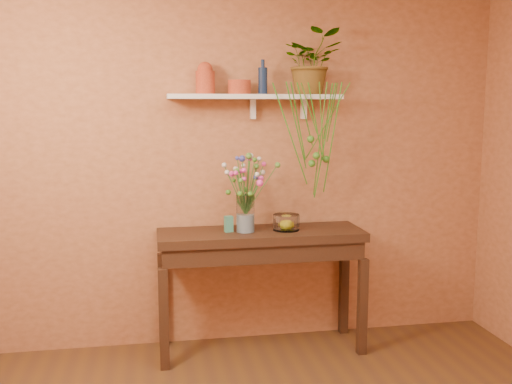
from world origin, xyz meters
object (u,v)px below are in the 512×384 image
object	(u,v)px
terracotta_jug	(205,79)
glass_bowl	(286,223)
blue_bottle	(263,80)
glass_vase	(245,216)
sideboard	(261,248)
bouquet	(247,176)
spider_plant	(312,62)

from	to	relation	value
terracotta_jug	glass_bowl	size ratio (longest dim) A/B	1.18
blue_bottle	glass_bowl	world-z (taller)	blue_bottle
glass_vase	terracotta_jug	bearing A→B (deg)	147.46
sideboard	bouquet	world-z (taller)	bouquet
glass_bowl	spider_plant	bearing A→B (deg)	34.03
blue_bottle	spider_plant	distance (m)	0.40
blue_bottle	bouquet	world-z (taller)	blue_bottle
sideboard	terracotta_jug	bearing A→B (deg)	158.41
terracotta_jug	spider_plant	size ratio (longest dim) A/B	0.49
sideboard	bouquet	distance (m)	0.56
sideboard	blue_bottle	size ratio (longest dim) A/B	6.03
blue_bottle	glass_bowl	distance (m)	1.08
terracotta_jug	glass_vase	distance (m)	1.05
sideboard	terracotta_jug	xyz separation A→B (m)	(-0.39, 0.15, 1.25)
sideboard	glass_bowl	size ratio (longest dim) A/B	7.76
terracotta_jug	blue_bottle	distance (m)	0.43
terracotta_jug	spider_plant	bearing A→B (deg)	-0.77
blue_bottle	sideboard	bearing A→B (deg)	-106.13
terracotta_jug	bouquet	size ratio (longest dim) A/B	0.51
glass_bowl	bouquet	bearing A→B (deg)	-178.67
spider_plant	glass_vase	xyz separation A→B (m)	(-0.53, -0.16, -1.13)
spider_plant	bouquet	world-z (taller)	spider_plant
blue_bottle	bouquet	distance (m)	0.72
blue_bottle	spider_plant	xyz separation A→B (m)	(0.38, 0.01, 0.14)
sideboard	glass_vase	size ratio (longest dim) A/B	5.50
sideboard	spider_plant	xyz separation A→B (m)	(0.42, 0.14, 1.38)
terracotta_jug	glass_vase	bearing A→B (deg)	-32.54
sideboard	blue_bottle	world-z (taller)	blue_bottle
sideboard	spider_plant	world-z (taller)	spider_plant
sideboard	glass_bowl	bearing A→B (deg)	-2.50
blue_bottle	glass_bowl	size ratio (longest dim) A/B	1.29
terracotta_jug	blue_bottle	world-z (taller)	blue_bottle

